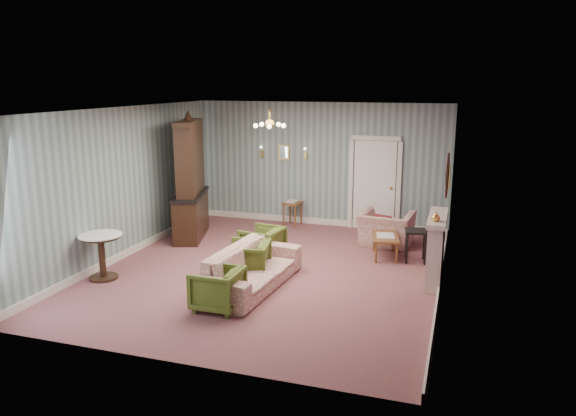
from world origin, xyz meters
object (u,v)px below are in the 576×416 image
(olive_chair_c, at_px, (262,242))
(fireplace, at_px, (436,248))
(dresser, at_px, (190,176))
(pedestal_table, at_px, (102,257))
(coffee_table, at_px, (385,246))
(side_table_black, at_px, (416,246))
(sofa_chintz, at_px, (251,262))
(olive_chair_b, at_px, (247,259))
(olive_chair_a, at_px, (217,287))
(wingback_chair, at_px, (386,223))

(olive_chair_c, height_order, fireplace, fireplace)
(olive_chair_c, bearing_deg, fireplace, 97.09)
(dresser, xyz_separation_m, pedestal_table, (-0.24, -2.83, -0.96))
(coffee_table, bearing_deg, side_table_black, -10.06)
(coffee_table, distance_m, pedestal_table, 5.26)
(dresser, height_order, side_table_black, dresser)
(olive_chair_c, distance_m, pedestal_table, 2.92)
(dresser, relative_size, side_table_black, 4.33)
(olive_chair_c, distance_m, sofa_chintz, 1.44)
(olive_chair_b, bearing_deg, coffee_table, 122.23)
(olive_chair_a, height_order, olive_chair_c, olive_chair_c)
(olive_chair_a, bearing_deg, side_table_black, 140.71)
(side_table_black, xyz_separation_m, pedestal_table, (-5.10, -2.60, 0.09))
(sofa_chintz, height_order, wingback_chair, wingback_chair)
(sofa_chintz, distance_m, fireplace, 3.16)
(wingback_chair, bearing_deg, coffee_table, 102.41)
(fireplace, bearing_deg, sofa_chintz, -156.26)
(wingback_chair, distance_m, pedestal_table, 5.66)
(olive_chair_a, bearing_deg, dresser, -146.31)
(fireplace, bearing_deg, olive_chair_a, -143.68)
(fireplace, distance_m, side_table_black, 1.04)
(sofa_chintz, height_order, dresser, dresser)
(wingback_chair, bearing_deg, pedestal_table, 44.48)
(sofa_chintz, distance_m, side_table_black, 3.31)
(olive_chair_b, relative_size, wingback_chair, 0.69)
(sofa_chintz, xyz_separation_m, coffee_table, (1.89, 2.30, -0.23))
(fireplace, bearing_deg, olive_chair_c, 177.73)
(coffee_table, bearing_deg, dresser, 178.33)
(olive_chair_a, height_order, olive_chair_b, olive_chair_b)
(pedestal_table, bearing_deg, olive_chair_c, 38.27)
(olive_chair_b, height_order, side_table_black, olive_chair_b)
(dresser, relative_size, pedestal_table, 3.37)
(coffee_table, xyz_separation_m, pedestal_table, (-4.51, -2.71, 0.18))
(olive_chair_b, height_order, fireplace, fireplace)
(olive_chair_c, xyz_separation_m, wingback_chair, (2.12, 1.74, 0.11))
(olive_chair_c, bearing_deg, wingback_chair, 138.78)
(wingback_chair, height_order, side_table_black, wingback_chair)
(sofa_chintz, xyz_separation_m, wingback_chair, (1.79, 3.14, 0.02))
(olive_chair_a, height_order, side_table_black, olive_chair_a)
(dresser, bearing_deg, side_table_black, -19.99)
(wingback_chair, bearing_deg, fireplace, 126.11)
(wingback_chair, bearing_deg, olive_chair_c, 45.07)
(dresser, height_order, fireplace, dresser)
(olive_chair_b, distance_m, wingback_chair, 3.43)
(olive_chair_c, bearing_deg, pedestal_table, -42.37)
(olive_chair_c, bearing_deg, olive_chair_a, 13.33)
(sofa_chintz, bearing_deg, olive_chair_a, 174.98)
(side_table_black, bearing_deg, fireplace, -66.15)
(sofa_chintz, bearing_deg, wingback_chair, -25.06)
(wingback_chair, relative_size, side_table_black, 1.72)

